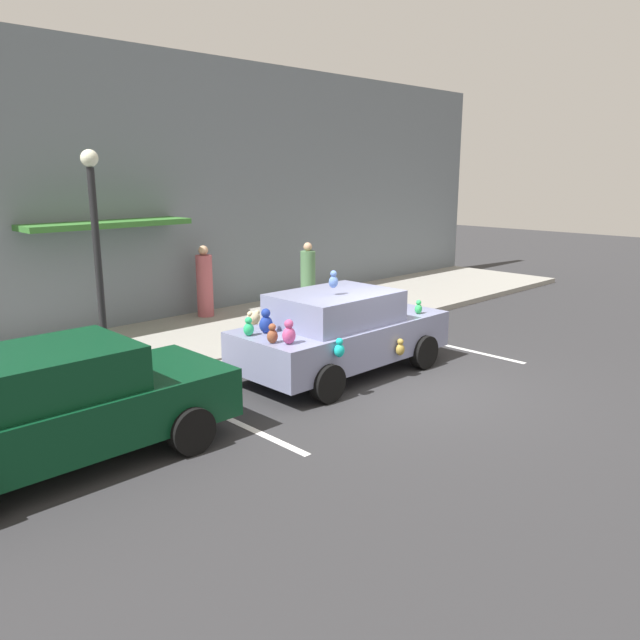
{
  "coord_description": "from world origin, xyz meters",
  "views": [
    {
      "loc": [
        -8.22,
        -6.32,
        3.63
      ],
      "look_at": [
        -0.17,
        1.92,
        0.9
      ],
      "focal_mm": 35.01,
      "sensor_mm": 36.0,
      "label": 1
    }
  ],
  "objects": [
    {
      "name": "ground_plane",
      "position": [
        0.0,
        0.0,
        0.0
      ],
      "size": [
        60.0,
        60.0,
        0.0
      ],
      "primitive_type": "plane",
      "color": "#2D2D30"
    },
    {
      "name": "sidewalk",
      "position": [
        0.0,
        5.0,
        0.07
      ],
      "size": [
        24.0,
        4.0,
        0.15
      ],
      "primitive_type": "cube",
      "color": "gray",
      "rests_on": "ground"
    },
    {
      "name": "storefront_building",
      "position": [
        -0.02,
        7.14,
        3.19
      ],
      "size": [
        24.0,
        1.25,
        6.4
      ],
      "color": "slate",
      "rests_on": "ground"
    },
    {
      "name": "parking_stripe_front",
      "position": [
        2.78,
        1.0,
        0.0
      ],
      "size": [
        0.12,
        3.6,
        0.01
      ],
      "primitive_type": "cube",
      "color": "silver",
      "rests_on": "ground"
    },
    {
      "name": "parking_stripe_rear",
      "position": [
        -3.04,
        1.0,
        0.0
      ],
      "size": [
        0.12,
        3.6,
        0.01
      ],
      "primitive_type": "cube",
      "color": "silver",
      "rests_on": "ground"
    },
    {
      "name": "plush_covered_car",
      "position": [
        -0.22,
        1.31,
        0.8
      ],
      "size": [
        4.15,
        2.06,
        1.98
      ],
      "color": "#7D82A7",
      "rests_on": "ground"
    },
    {
      "name": "parked_sedan_behind",
      "position": [
        -5.53,
        1.21,
        0.79
      ],
      "size": [
        4.47,
        1.97,
        1.54
      ],
      "color": "#0A381E",
      "rests_on": "ground"
    },
    {
      "name": "teddy_bear_on_sidewalk",
      "position": [
        -0.49,
        3.54,
        0.49
      ],
      "size": [
        0.38,
        0.32,
        0.73
      ],
      "color": "beige",
      "rests_on": "sidewalk"
    },
    {
      "name": "street_lamp_post",
      "position": [
        -3.72,
        3.5,
        2.51
      ],
      "size": [
        0.28,
        0.28,
        3.84
      ],
      "color": "black",
      "rests_on": "sidewalk"
    },
    {
      "name": "pedestrian_near_shopfront",
      "position": [
        0.32,
        6.49,
        0.95
      ],
      "size": [
        0.4,
        0.4,
        1.75
      ],
      "color": "#B2545C",
      "rests_on": "sidewalk"
    },
    {
      "name": "pedestrian_walking_past",
      "position": [
        2.94,
        5.56,
        0.93
      ],
      "size": [
        0.39,
        0.39,
        1.7
      ],
      "color": "#4D784E",
      "rests_on": "sidewalk"
    }
  ]
}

